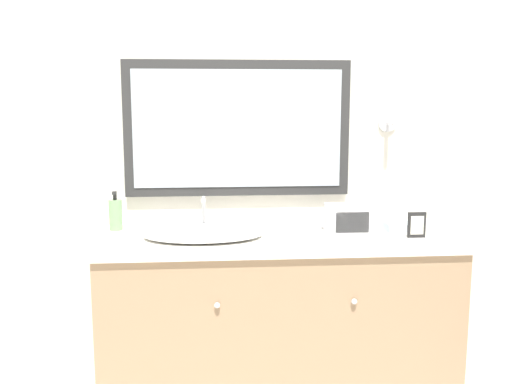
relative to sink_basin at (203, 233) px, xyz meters
name	(u,v)px	position (x,y,z in m)	size (l,w,h in m)	color
wall_back	(270,145)	(0.34, 0.35, 0.37)	(8.00, 0.18, 2.55)	silver
vanity_counter	(278,327)	(0.34, 0.02, -0.46)	(1.63, 0.61, 0.89)	#937556
sink_basin	(203,233)	(0.00, 0.00, 0.00)	(0.53, 0.38, 0.16)	white
soap_bottle	(115,214)	(-0.42, 0.19, 0.06)	(0.06, 0.06, 0.19)	#709966
appliance_box	(349,220)	(0.66, 0.01, 0.05)	(0.21, 0.12, 0.14)	#BCBCC1
picture_frame	(417,225)	(0.95, -0.08, 0.04)	(0.08, 0.01, 0.12)	black
hand_towel_near_sink	(400,227)	(0.93, 0.07, 0.00)	(0.14, 0.11, 0.04)	#A8B7C6
metal_tray	(316,225)	(0.55, 0.19, -0.01)	(0.18, 0.12, 0.01)	silver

